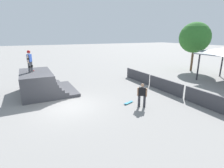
# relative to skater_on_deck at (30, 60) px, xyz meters

# --- Properties ---
(ground_plane) EXTENTS (160.00, 160.00, 0.00)m
(ground_plane) POSITION_rel_skater_on_deck_xyz_m (3.83, 1.94, -2.78)
(ground_plane) COLOR gray
(quarter_pipe_ramp) EXTENTS (4.40, 4.10, 1.81)m
(quarter_pipe_ramp) POSITION_rel_skater_on_deck_xyz_m (0.09, 0.61, -1.97)
(quarter_pipe_ramp) COLOR #424247
(quarter_pipe_ramp) RESTS_ON ground
(skater_on_deck) EXTENTS (0.72, 0.44, 1.70)m
(skater_on_deck) POSITION_rel_skater_on_deck_xyz_m (0.00, 0.00, 0.00)
(skater_on_deck) COLOR #4C4C51
(skater_on_deck) RESTS_ON quarter_pipe_ramp
(skateboard_on_deck) EXTENTS (0.87, 0.37, 0.09)m
(skateboard_on_deck) POSITION_rel_skater_on_deck_xyz_m (-0.61, 0.07, -0.92)
(skateboard_on_deck) COLOR blue
(skateboard_on_deck) RESTS_ON quarter_pipe_ramp
(bystander_walking) EXTENTS (0.51, 0.55, 1.61)m
(bystander_walking) POSITION_rel_skater_on_deck_xyz_m (6.06, 6.26, -1.88)
(bystander_walking) COLOR #2D2D33
(bystander_walking) RESTS_ON ground
(skateboard_on_ground) EXTENTS (0.48, 0.85, 0.09)m
(skateboard_on_ground) POSITION_rel_skater_on_deck_xyz_m (5.16, 5.80, -2.72)
(skateboard_on_ground) COLOR green
(skateboard_on_ground) RESTS_ON ground
(barrier_fence) EXTENTS (11.98, 0.12, 1.05)m
(barrier_fence) POSITION_rel_skater_on_deck_xyz_m (4.20, 9.97, -2.26)
(barrier_fence) COLOR #3D3D42
(barrier_fence) RESTS_ON ground
(tree_far_back) EXTENTS (3.86, 3.86, 6.23)m
(tree_far_back) POSITION_rel_skater_on_deck_xyz_m (-1.11, 19.49, 1.51)
(tree_far_back) COLOR brown
(tree_far_back) RESTS_ON ground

